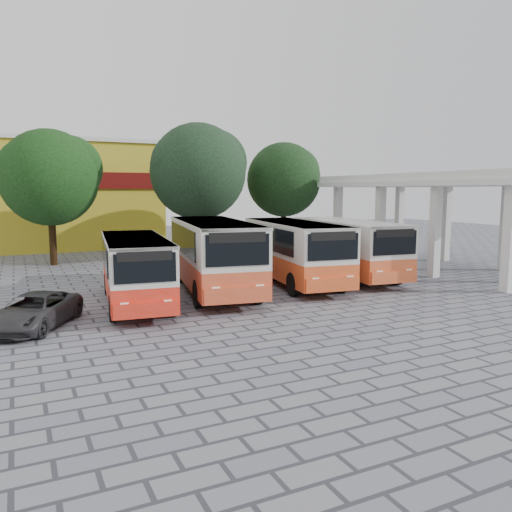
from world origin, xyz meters
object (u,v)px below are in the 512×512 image
bus_centre_right (295,248)px  parked_car (34,311)px  bus_centre_left (214,251)px  bus_far_left (135,266)px  bus_far_right (349,245)px

bus_centre_right → parked_car: bus_centre_right is taller
bus_centre_left → bus_far_left: bearing=-155.4°
bus_centre_left → bus_far_right: 7.59m
bus_far_right → bus_centre_left: bearing=-169.6°
bus_far_left → bus_centre_left: bus_centre_left is taller
bus_far_right → parked_car: (-14.97, -3.41, -1.14)m
bus_far_right → bus_far_left: bearing=-165.8°
parked_car → bus_centre_right: bearing=44.4°
bus_far_left → bus_far_right: bus_far_right is taller
bus_far_right → parked_car: size_ratio=2.08×
bus_centre_left → parked_car: bearing=-148.9°
bus_centre_left → bus_far_right: bearing=13.0°
bus_far_left → bus_centre_left: size_ratio=0.84×
bus_far_left → parked_car: size_ratio=1.89×
bus_centre_right → bus_far_right: (3.38, 0.31, -0.03)m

